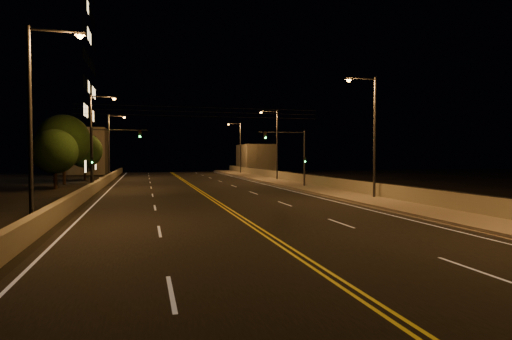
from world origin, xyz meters
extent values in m
plane|color=black|center=(0.00, 0.00, 0.00)|extent=(160.00, 160.00, 0.00)
cube|color=black|center=(0.00, 20.00, 0.01)|extent=(18.00, 120.00, 0.02)
cube|color=gray|center=(10.80, 20.00, 0.15)|extent=(3.60, 120.00, 0.30)
cube|color=gray|center=(8.93, 20.00, 0.07)|extent=(0.14, 120.00, 0.15)
cube|color=gray|center=(12.45, 20.00, 0.80)|extent=(0.30, 120.00, 1.00)
cube|color=gray|center=(-9.68, 20.00, 0.48)|extent=(0.45, 120.00, 0.96)
cube|color=slate|center=(16.50, 73.84, 2.80)|extent=(6.00, 10.00, 5.59)
cube|color=slate|center=(-16.00, 74.60, 4.22)|extent=(8.00, 8.00, 8.44)
cylinder|color=black|center=(12.45, 20.00, 1.33)|extent=(0.06, 120.00, 0.06)
cube|color=silver|center=(-8.60, 20.00, 0.02)|extent=(0.12, 116.00, 0.00)
cube|color=silver|center=(8.60, 20.00, 0.02)|extent=(0.12, 116.00, 0.00)
cube|color=gold|center=(-0.15, 20.00, 0.02)|extent=(0.12, 116.00, 0.00)
cube|color=gold|center=(0.15, 20.00, 0.02)|extent=(0.12, 116.00, 0.00)
cube|color=silver|center=(-4.50, 1.50, 0.02)|extent=(0.12, 3.00, 0.00)
cube|color=silver|center=(-4.50, 10.50, 0.02)|extent=(0.12, 3.00, 0.00)
cube|color=silver|center=(-4.50, 19.50, 0.02)|extent=(0.12, 3.00, 0.00)
cube|color=silver|center=(-4.50, 28.50, 0.02)|extent=(0.12, 3.00, 0.00)
cube|color=silver|center=(-4.50, 37.50, 0.02)|extent=(0.12, 3.00, 0.00)
cube|color=silver|center=(-4.50, 46.50, 0.02)|extent=(0.12, 3.00, 0.00)
cube|color=silver|center=(-4.50, 55.50, 0.02)|extent=(0.12, 3.00, 0.00)
cube|color=silver|center=(-4.50, 64.50, 0.02)|extent=(0.12, 3.00, 0.00)
cube|color=silver|center=(-4.50, 73.50, 0.02)|extent=(0.12, 3.00, 0.00)
cube|color=silver|center=(4.50, 1.50, 0.02)|extent=(0.12, 3.00, 0.00)
cube|color=silver|center=(4.50, 10.50, 0.02)|extent=(0.12, 3.00, 0.00)
cube|color=silver|center=(4.50, 19.50, 0.02)|extent=(0.12, 3.00, 0.00)
cube|color=silver|center=(4.50, 28.50, 0.02)|extent=(0.12, 3.00, 0.00)
cube|color=silver|center=(4.50, 37.50, 0.02)|extent=(0.12, 3.00, 0.00)
cube|color=silver|center=(4.50, 46.50, 0.02)|extent=(0.12, 3.00, 0.00)
cube|color=silver|center=(4.50, 55.50, 0.02)|extent=(0.12, 3.00, 0.00)
cube|color=silver|center=(4.50, 64.50, 0.02)|extent=(0.12, 3.00, 0.00)
cube|color=silver|center=(4.50, 73.50, 0.02)|extent=(0.12, 3.00, 0.00)
cylinder|color=#2D2D33|center=(11.80, 19.85, 4.69)|extent=(0.20, 0.20, 9.37)
cylinder|color=#2D2D33|center=(10.70, 19.85, 9.22)|extent=(2.20, 0.12, 0.12)
cube|color=#2D2D33|center=(9.60, 19.85, 9.15)|extent=(0.50, 0.25, 0.14)
sphere|color=#FF9E2D|center=(9.60, 19.85, 9.05)|extent=(0.28, 0.28, 0.28)
cylinder|color=#2D2D33|center=(11.80, 44.58, 4.69)|extent=(0.20, 0.20, 9.37)
cylinder|color=#2D2D33|center=(10.70, 44.58, 9.22)|extent=(2.20, 0.12, 0.12)
cube|color=#2D2D33|center=(9.60, 44.58, 9.15)|extent=(0.50, 0.25, 0.14)
sphere|color=#FF9E2D|center=(9.60, 44.58, 9.05)|extent=(0.28, 0.28, 0.28)
cylinder|color=#2D2D33|center=(11.80, 66.86, 4.69)|extent=(0.20, 0.20, 9.37)
cylinder|color=#2D2D33|center=(10.70, 66.86, 9.22)|extent=(2.20, 0.12, 0.12)
cube|color=#2D2D33|center=(9.60, 66.86, 9.15)|extent=(0.50, 0.25, 0.14)
sphere|color=#FF9E2D|center=(9.60, 66.86, 9.05)|extent=(0.28, 0.28, 0.28)
cylinder|color=#2D2D33|center=(-10.20, 12.28, 4.69)|extent=(0.20, 0.20, 9.37)
cylinder|color=#2D2D33|center=(-9.10, 12.28, 9.22)|extent=(2.20, 0.12, 0.12)
cube|color=#2D2D33|center=(-8.00, 12.28, 9.15)|extent=(0.50, 0.25, 0.14)
sphere|color=#FF9E2D|center=(-8.00, 12.28, 9.05)|extent=(0.28, 0.28, 0.28)
cylinder|color=#2D2D33|center=(-10.20, 35.25, 4.69)|extent=(0.20, 0.20, 9.37)
cylinder|color=#2D2D33|center=(-9.10, 35.25, 9.22)|extent=(2.20, 0.12, 0.12)
cube|color=#2D2D33|center=(-8.00, 35.25, 9.15)|extent=(0.50, 0.25, 0.14)
sphere|color=#FF9E2D|center=(-8.00, 35.25, 9.05)|extent=(0.28, 0.28, 0.28)
cylinder|color=#2D2D33|center=(-10.20, 56.70, 4.69)|extent=(0.20, 0.20, 9.37)
cylinder|color=#2D2D33|center=(-9.10, 56.70, 9.22)|extent=(2.20, 0.12, 0.12)
cube|color=#2D2D33|center=(-8.00, 56.70, 9.15)|extent=(0.50, 0.25, 0.14)
sphere|color=#FF9E2D|center=(-8.00, 56.70, 9.05)|extent=(0.28, 0.28, 0.28)
cylinder|color=#2D2D33|center=(11.00, 32.53, 3.02)|extent=(0.18, 0.18, 6.03)
cylinder|color=#2D2D33|center=(8.50, 32.53, 5.83)|extent=(5.00, 0.10, 0.10)
cube|color=black|center=(6.75, 32.53, 5.48)|extent=(0.28, 0.18, 0.80)
sphere|color=#19FF4C|center=(6.75, 32.42, 5.23)|extent=(0.14, 0.14, 0.14)
cube|color=black|center=(11.00, 32.38, 3.00)|extent=(0.22, 0.14, 0.55)
cylinder|color=#2D2D33|center=(-9.80, 32.53, 3.02)|extent=(0.18, 0.18, 6.03)
cylinder|color=#2D2D33|center=(-7.30, 32.53, 5.83)|extent=(5.00, 0.10, 0.10)
cube|color=black|center=(-5.55, 32.53, 5.48)|extent=(0.28, 0.18, 0.80)
sphere|color=#19FF4C|center=(-5.55, 32.42, 5.23)|extent=(0.14, 0.14, 0.14)
cube|color=black|center=(-9.80, 32.38, 3.00)|extent=(0.22, 0.14, 0.55)
cylinder|color=black|center=(0.00, 29.50, 7.00)|extent=(22.00, 0.03, 0.03)
cylinder|color=black|center=(0.00, 29.50, 7.40)|extent=(22.00, 0.03, 0.03)
cylinder|color=black|center=(0.00, 29.50, 7.80)|extent=(22.00, 0.03, 0.03)
cylinder|color=black|center=(-14.00, 38.08, 1.07)|extent=(0.36, 0.36, 2.14)
sphere|color=black|center=(-14.00, 38.08, 3.87)|extent=(4.52, 4.52, 4.52)
cylinder|color=black|center=(-14.40, 45.37, 1.45)|extent=(0.36, 0.36, 2.89)
sphere|color=black|center=(-14.40, 45.37, 5.22)|extent=(6.11, 6.11, 6.11)
cylinder|color=black|center=(-13.28, 54.70, 1.14)|extent=(0.36, 0.36, 2.28)
sphere|color=black|center=(-13.28, 54.70, 4.12)|extent=(4.82, 4.82, 4.82)
camera|label=1|loc=(-5.11, -9.32, 3.49)|focal=30.00mm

